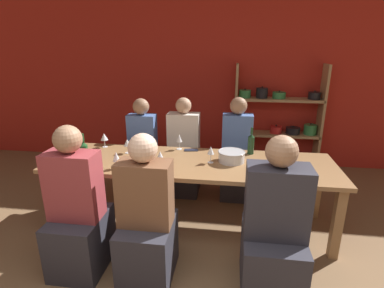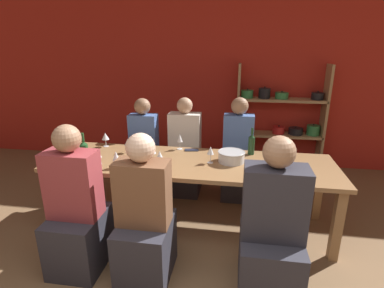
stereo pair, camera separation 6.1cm
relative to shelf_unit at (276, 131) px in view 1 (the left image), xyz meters
The scene contains 22 objects.
wall_back_red 1.30m from the shelf_unit, 169.11° to the left, with size 8.80×0.06×2.70m.
shelf_unit is the anchor object (origin of this frame).
dining_table 2.07m from the shelf_unit, 121.04° to the right, with size 2.86×0.85×0.73m.
mixing_bowl 1.86m from the shelf_unit, 111.02° to the right, with size 0.27×0.27×0.11m.
wine_bottle_green 1.56m from the shelf_unit, 107.49° to the right, with size 0.07×0.07×0.29m.
wine_bottle_dark 2.92m from the shelf_unit, 134.25° to the right, with size 0.07×0.07×0.34m.
wine_glass_red_a 2.42m from the shelf_unit, 137.57° to the right, with size 0.08×0.08×0.16m.
wine_glass_empty_a 2.35m from the shelf_unit, 128.39° to the right, with size 0.08×0.08×0.17m.
wine_glass_empty_b 2.70m from the shelf_unit, 130.11° to the right, with size 0.07×0.07×0.17m.
wine_glass_red_b 2.79m from the shelf_unit, 134.36° to the right, with size 0.06×0.06×0.15m.
wine_glass_red_c 2.58m from the shelf_unit, 145.15° to the right, with size 0.08×0.08×0.16m.
wine_glass_white_a 2.38m from the shelf_unit, 124.32° to the right, with size 0.07×0.07×0.16m.
wine_glass_red_d 1.84m from the shelf_unit, 94.88° to the right, with size 0.08×0.08×0.16m.
wine_glass_empty_c 2.00m from the shelf_unit, 115.88° to the right, with size 0.07×0.07×0.17m.
wine_glass_white_b 1.91m from the shelf_unit, 131.18° to the right, with size 0.07×0.07×0.18m.
cell_phone 1.83m from the shelf_unit, 127.43° to the right, with size 0.16×0.09×0.01m.
person_near_a 2.87m from the shelf_unit, 117.20° to the right, with size 0.41×0.52×1.24m.
person_far_a 1.19m from the shelf_unit, 120.56° to the right, with size 0.36×0.45×1.27m.
person_near_b 2.59m from the shelf_unit, 97.25° to the right, with size 0.45×0.57×1.27m.
person_far_b 1.61m from the shelf_unit, 142.10° to the right, with size 0.39×0.49×1.25m.
person_near_c 3.17m from the shelf_unit, 126.94° to the right, with size 0.41×0.52×1.27m.
person_far_c 2.08m from the shelf_unit, 149.19° to the right, with size 0.34×0.43×1.24m.
Camera 1 is at (0.37, -0.93, 1.83)m, focal length 28.00 mm.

